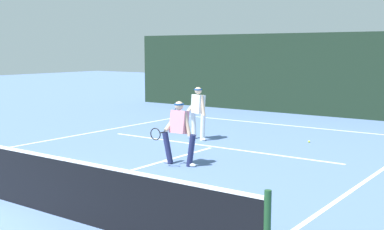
# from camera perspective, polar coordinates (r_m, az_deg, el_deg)

# --- Properties ---
(ground_plane) EXTENTS (80.00, 80.00, 0.00)m
(ground_plane) POSITION_cam_1_polar(r_m,az_deg,el_deg) (9.82, -19.40, -9.44)
(ground_plane) COLOR #5471A4
(court_line_baseline_far) EXTENTS (9.38, 0.10, 0.01)m
(court_line_baseline_far) POSITION_cam_1_polar(r_m,az_deg,el_deg) (18.77, 10.90, -1.18)
(court_line_baseline_far) COLOR white
(court_line_baseline_far) RESTS_ON ground_plane
(court_line_service) EXTENTS (7.65, 0.10, 0.01)m
(court_line_service) POSITION_cam_1_polar(r_m,az_deg,el_deg) (14.48, 2.55, -3.61)
(court_line_service) COLOR white
(court_line_service) RESTS_ON ground_plane
(court_line_centre) EXTENTS (0.10, 6.40, 0.01)m
(court_line_centre) POSITION_cam_1_polar(r_m,az_deg,el_deg) (11.86, -6.55, -6.15)
(court_line_centre) COLOR white
(court_line_centre) RESTS_ON ground_plane
(tennis_net) EXTENTS (10.29, 0.09, 1.11)m
(tennis_net) POSITION_cam_1_polar(r_m,az_deg,el_deg) (9.69, -19.53, -6.46)
(tennis_net) COLOR #1E4723
(tennis_net) RESTS_ON ground_plane
(player_near) EXTENTS (0.96, 0.89, 1.56)m
(player_near) POSITION_cam_1_polar(r_m,az_deg,el_deg) (12.07, -1.53, -1.75)
(player_near) COLOR #1E234C
(player_near) RESTS_ON ground_plane
(player_far) EXTENTS (0.97, 0.87, 1.64)m
(player_far) POSITION_cam_1_polar(r_m,az_deg,el_deg) (15.49, 0.66, 0.49)
(player_far) COLOR silver
(player_far) RESTS_ON ground_plane
(tennis_ball) EXTENTS (0.07, 0.07, 0.07)m
(tennis_ball) POSITION_cam_1_polar(r_m,az_deg,el_deg) (15.49, 13.14, -2.95)
(tennis_ball) COLOR #D1E033
(tennis_ball) RESTS_ON ground_plane
(back_fence_windscreen) EXTENTS (19.58, 0.12, 3.47)m
(back_fence_windscreen) POSITION_cam_1_polar(r_m,az_deg,el_deg) (21.62, 14.72, 4.45)
(back_fence_windscreen) COLOR black
(back_fence_windscreen) RESTS_ON ground_plane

